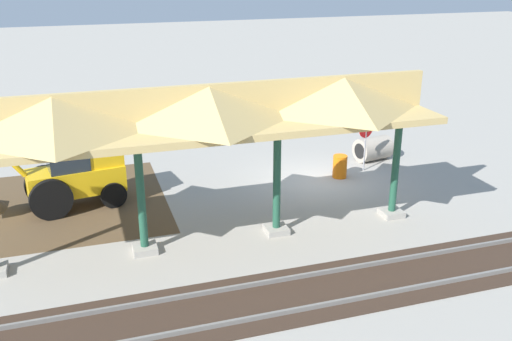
% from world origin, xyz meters
% --- Properties ---
extents(ground_plane, '(120.00, 120.00, 0.00)m').
position_xyz_m(ground_plane, '(0.00, 0.00, 0.00)').
color(ground_plane, '#9E998E').
extents(dirt_work_zone, '(9.46, 7.00, 0.01)m').
position_xyz_m(dirt_work_zone, '(10.64, -0.60, 0.00)').
color(dirt_work_zone, brown).
rests_on(dirt_work_zone, ground).
extents(platform_canopy, '(13.61, 3.20, 4.90)m').
position_xyz_m(platform_canopy, '(5.07, 3.78, 4.17)').
color(platform_canopy, '#9E998E').
rests_on(platform_canopy, ground).
extents(rail_tracks, '(60.00, 2.58, 0.15)m').
position_xyz_m(rail_tracks, '(0.00, 7.34, 0.03)').
color(rail_tracks, slate).
rests_on(rail_tracks, ground).
extents(stop_sign, '(0.73, 0.26, 2.16)m').
position_xyz_m(stop_sign, '(-2.32, -0.45, 1.55)').
color(stop_sign, gray).
rests_on(stop_sign, ground).
extents(backhoe, '(5.42, 2.14, 2.82)m').
position_xyz_m(backhoe, '(9.06, -0.29, 1.26)').
color(backhoe, '#EAB214').
rests_on(backhoe, ground).
extents(concrete_pipe, '(1.63, 1.28, 1.01)m').
position_xyz_m(concrete_pipe, '(-3.29, -1.51, 0.51)').
color(concrete_pipe, '#9E9384').
rests_on(concrete_pipe, ground).
extents(traffic_barrel, '(0.56, 0.56, 0.90)m').
position_xyz_m(traffic_barrel, '(-1.04, -0.05, 0.45)').
color(traffic_barrel, orange).
rests_on(traffic_barrel, ground).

